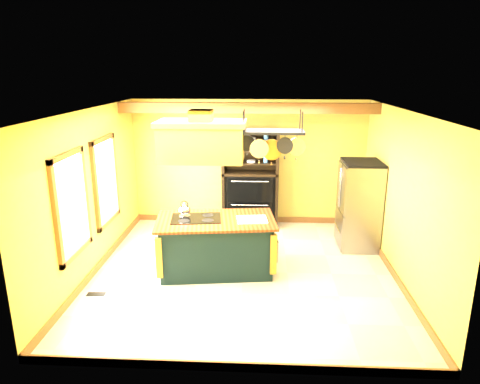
# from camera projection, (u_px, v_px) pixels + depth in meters

# --- Properties ---
(floor) EXTENTS (5.00, 5.00, 0.00)m
(floor) POSITION_uv_depth(u_px,v_px,m) (243.00, 272.00, 7.24)
(floor) COLOR beige
(floor) RESTS_ON ground
(ceiling) EXTENTS (5.00, 5.00, 0.00)m
(ceiling) POSITION_uv_depth(u_px,v_px,m) (244.00, 110.00, 6.50)
(ceiling) COLOR white
(ceiling) RESTS_ON wall_back
(wall_back) EXTENTS (5.00, 0.02, 2.70)m
(wall_back) POSITION_uv_depth(u_px,v_px,m) (249.00, 163.00, 9.27)
(wall_back) COLOR gold
(wall_back) RESTS_ON floor
(wall_front) EXTENTS (5.00, 0.02, 2.70)m
(wall_front) POSITION_uv_depth(u_px,v_px,m) (233.00, 263.00, 4.47)
(wall_front) COLOR gold
(wall_front) RESTS_ON floor
(wall_left) EXTENTS (0.02, 5.00, 2.70)m
(wall_left) POSITION_uv_depth(u_px,v_px,m) (91.00, 193.00, 6.99)
(wall_left) COLOR gold
(wall_left) RESTS_ON floor
(wall_right) EXTENTS (0.02, 5.00, 2.70)m
(wall_right) POSITION_uv_depth(u_px,v_px,m) (402.00, 198.00, 6.74)
(wall_right) COLOR gold
(wall_right) RESTS_ON floor
(ceiling_beam) EXTENTS (5.00, 0.15, 0.20)m
(ceiling_beam) POSITION_uv_depth(u_px,v_px,m) (248.00, 108.00, 8.16)
(ceiling_beam) COLOR brown
(ceiling_beam) RESTS_ON ceiling
(window_near) EXTENTS (0.06, 1.06, 1.56)m
(window_near) POSITION_uv_depth(u_px,v_px,m) (72.00, 205.00, 6.21)
(window_near) COLOR brown
(window_near) RESTS_ON wall_left
(window_far) EXTENTS (0.06, 1.06, 1.56)m
(window_far) POSITION_uv_depth(u_px,v_px,m) (106.00, 181.00, 7.55)
(window_far) COLOR brown
(window_far) RESTS_ON wall_left
(kitchen_island) EXTENTS (2.07, 1.31, 1.11)m
(kitchen_island) POSITION_uv_depth(u_px,v_px,m) (216.00, 244.00, 7.18)
(kitchen_island) COLOR black
(kitchen_island) RESTS_ON floor
(range_hood) EXTENTS (1.39, 0.79, 0.80)m
(range_hood) POSITION_uv_depth(u_px,v_px,m) (202.00, 140.00, 6.70)
(range_hood) COLOR #B9912E
(range_hood) RESTS_ON ceiling
(pot_rack) EXTENTS (1.06, 0.49, 0.79)m
(pot_rack) POSITION_uv_depth(u_px,v_px,m) (272.00, 138.00, 6.64)
(pot_rack) COLOR black
(pot_rack) RESTS_ON ceiling
(refrigerator) EXTENTS (0.71, 0.83, 1.63)m
(refrigerator) POSITION_uv_depth(u_px,v_px,m) (359.00, 207.00, 8.08)
(refrigerator) COLOR gray
(refrigerator) RESTS_ON floor
(hutch) EXTENTS (1.19, 0.54, 2.10)m
(hutch) POSITION_uv_depth(u_px,v_px,m) (250.00, 189.00, 9.19)
(hutch) COLOR black
(hutch) RESTS_ON floor
(floor_register) EXTENTS (0.29, 0.13, 0.01)m
(floor_register) POSITION_uv_depth(u_px,v_px,m) (96.00, 294.00, 6.51)
(floor_register) COLOR black
(floor_register) RESTS_ON floor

